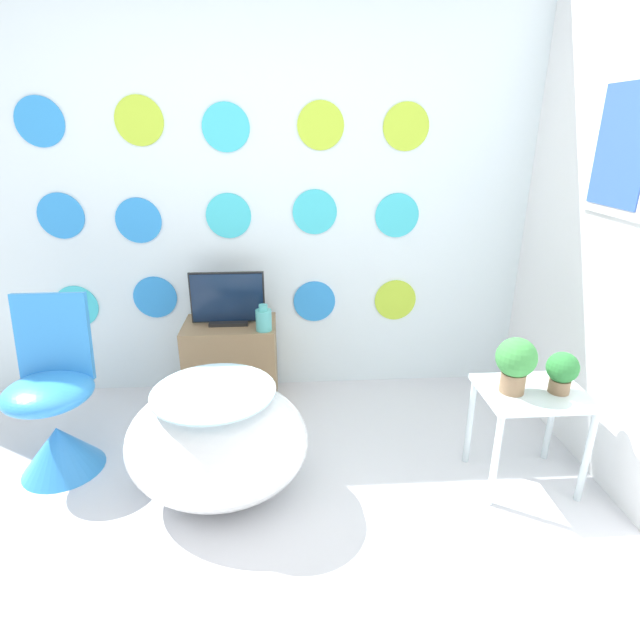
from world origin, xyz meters
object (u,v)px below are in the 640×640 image
Objects in this scene: vase at (264,319)px; potted_plant_left at (516,362)px; tv at (228,301)px; potted_plant_right at (562,370)px; chair at (56,419)px; bathtub at (218,442)px.

vase is 0.60× the size of potted_plant_left.
tv is 1.82m from potted_plant_right.
potted_plant_left is at bearing -33.32° from vase.
vase is at bearing -29.71° from tv.
tv is at bearing 38.01° from chair.
bathtub is 4.24× the size of potted_plant_right.
bathtub is at bearing 179.45° from potted_plant_right.
potted_plant_right reaches higher than vase.
chair is 1.09m from tv.
potted_plant_left is at bearing 0.03° from bathtub.
chair is 5.64× the size of vase.
vase is at bearing 150.48° from potted_plant_right.
chair reaches higher than tv.
bathtub is 1.88× the size of tv.
vase is 1.38m from potted_plant_left.
potted_plant_left reaches higher than potted_plant_right.
potted_plant_left is (1.37, -0.88, -0.02)m from tv.
bathtub is at bearing -179.97° from potted_plant_left.
vase is at bearing 26.40° from chair.
tv is 2.80× the size of vase.
potted_plant_left is (1.34, 0.00, 0.36)m from bathtub.
bathtub is 0.96m from tv.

